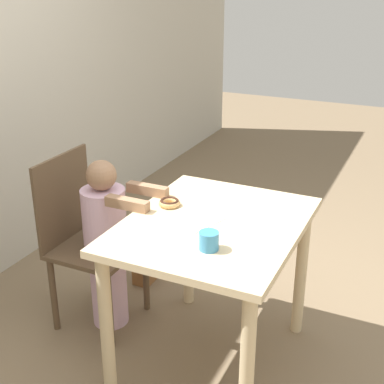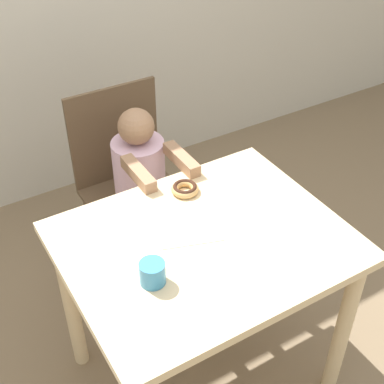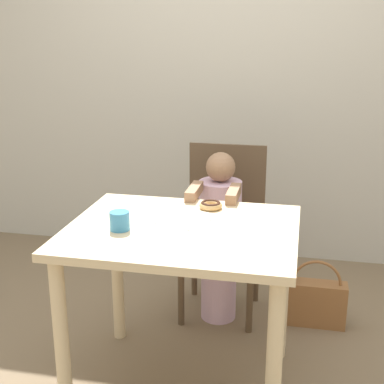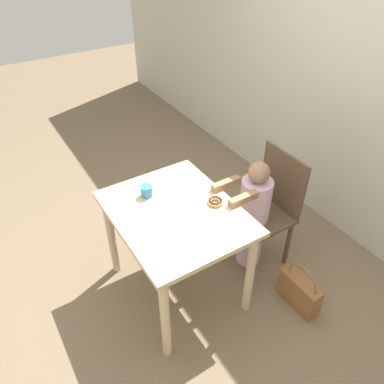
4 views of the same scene
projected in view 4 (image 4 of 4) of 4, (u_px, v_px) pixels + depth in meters
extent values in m
plane|color=#7A664C|center=(178.00, 287.00, 2.90)|extent=(12.00, 12.00, 0.00)
cube|color=beige|center=(358.00, 89.00, 2.81)|extent=(8.00, 0.05, 2.50)
cube|color=beige|center=(175.00, 213.00, 2.43)|extent=(0.96, 0.77, 0.03)
cylinder|color=beige|center=(111.00, 236.00, 2.81)|extent=(0.06, 0.06, 0.74)
cylinder|color=beige|center=(165.00, 319.00, 2.25)|extent=(0.06, 0.06, 0.74)
cylinder|color=beige|center=(185.00, 206.00, 3.09)|extent=(0.06, 0.06, 0.74)
cylinder|color=beige|center=(250.00, 274.00, 2.53)|extent=(0.06, 0.06, 0.74)
cube|color=brown|center=(258.00, 216.00, 2.87)|extent=(0.44, 0.42, 0.03)
cube|color=brown|center=(283.00, 181.00, 2.80)|extent=(0.44, 0.02, 0.48)
cylinder|color=brown|center=(224.00, 232.00, 3.07)|extent=(0.04, 0.04, 0.44)
cylinder|color=brown|center=(253.00, 261.00, 2.81)|extent=(0.04, 0.04, 0.44)
cylinder|color=brown|center=(257.00, 217.00, 3.22)|extent=(0.04, 0.04, 0.44)
cylinder|color=brown|center=(288.00, 243.00, 2.97)|extent=(0.04, 0.04, 0.44)
cylinder|color=silver|center=(250.00, 239.00, 2.99)|extent=(0.20, 0.20, 0.47)
cylinder|color=silver|center=(255.00, 200.00, 2.74)|extent=(0.23, 0.23, 0.33)
sphere|color=#997051|center=(259.00, 172.00, 2.59)|extent=(0.16, 0.16, 0.16)
cube|color=#997051|center=(226.00, 184.00, 2.62)|extent=(0.05, 0.22, 0.05)
cube|color=#997051|center=(243.00, 199.00, 2.49)|extent=(0.05, 0.22, 0.05)
torus|color=tan|center=(215.00, 202.00, 2.48)|extent=(0.10, 0.10, 0.03)
torus|color=#381E14|center=(215.00, 201.00, 2.47)|extent=(0.09, 0.09, 0.02)
cube|color=white|center=(188.00, 204.00, 2.48)|extent=(0.29, 0.29, 0.00)
cube|color=brown|center=(299.00, 292.00, 2.71)|extent=(0.33, 0.11, 0.25)
torus|color=brown|center=(302.00, 281.00, 2.63)|extent=(0.26, 0.02, 0.26)
cylinder|color=teal|center=(147.00, 191.00, 2.53)|extent=(0.08, 0.08, 0.08)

